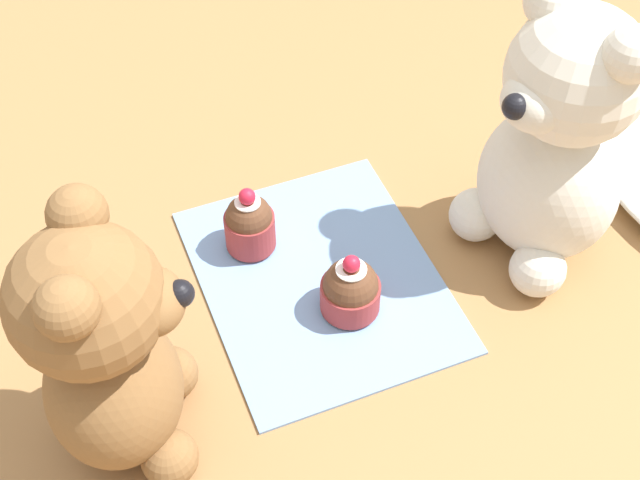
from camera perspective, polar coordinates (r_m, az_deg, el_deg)
ground_plane at (r=0.80m, az=0.00°, el=-2.62°), size 4.00×4.00×0.00m
knitted_placemat at (r=0.80m, az=0.00°, el=-2.48°), size 0.25×0.20×0.01m
teddy_bear_cream at (r=0.77m, az=14.83°, el=5.98°), size 0.15×0.14×0.26m
teddy_bear_tan at (r=0.64m, az=-13.46°, el=-6.91°), size 0.14×0.13×0.23m
cupcake_near_cream_bear at (r=0.76m, az=1.96°, el=-3.18°), size 0.05×0.05×0.07m
cupcake_near_tan_bear at (r=0.81m, az=-4.54°, el=1.08°), size 0.05×0.05×0.07m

